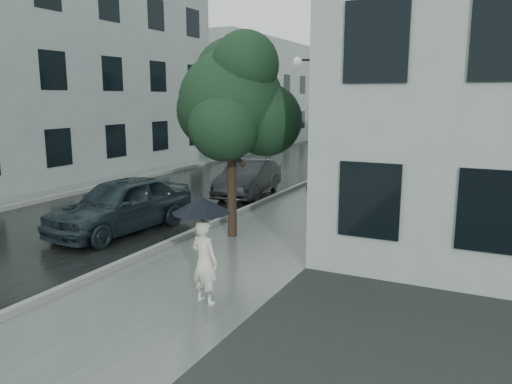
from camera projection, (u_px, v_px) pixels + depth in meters
The scene contains 15 objects.
ground at pixel (188, 276), 10.17m from camera, with size 120.00×120.00×0.00m, color black.
sidewalk at pixel (355, 185), 20.65m from camera, with size 3.50×60.00×0.01m, color slate.
kerb_near at pixel (313, 180), 21.43m from camera, with size 0.15×60.00×0.15m, color slate.
asphalt_road at pixel (241, 176), 22.94m from camera, with size 6.85×60.00×0.00m, color black.
kerb_far at pixel (178, 170), 24.44m from camera, with size 0.15×60.00×0.15m, color slate.
sidewalk_far at pixel (162, 170), 24.85m from camera, with size 1.70×60.00×0.01m, color #4C5451.
building_near at pixel (504, 78), 24.18m from camera, with size 7.02×36.00×9.00m.
building_far_a at pixel (26, 70), 22.26m from camera, with size 7.02×20.00×9.50m.
building_far_b at pixel (248, 92), 41.83m from camera, with size 7.02×18.00×8.00m.
pedestrian at pixel (205, 262), 8.69m from camera, with size 0.55×0.36×1.51m, color beige.
umbrella at pixel (201, 205), 8.47m from camera, with size 1.14×1.14×1.04m.
street_tree at pixel (233, 101), 12.51m from camera, with size 3.45×3.13×5.16m.
lamp_post at pixel (307, 116), 18.86m from camera, with size 0.83×0.43×5.05m.
car_near at pixel (121, 205), 13.38m from camera, with size 1.74×4.34×1.48m, color #1A262C.
car_far at pixel (248, 178), 18.31m from camera, with size 1.38×3.97×1.31m, color black.
Camera 1 is at (5.49, -8.07, 3.60)m, focal length 35.00 mm.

